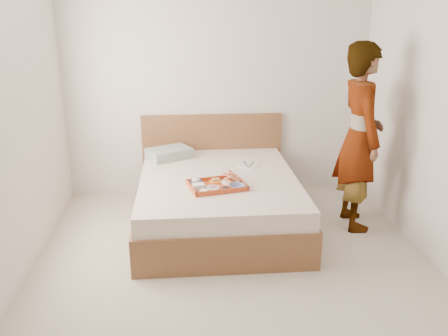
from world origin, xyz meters
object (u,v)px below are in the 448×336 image
bed (218,201)px  tray (217,185)px  dinner_plate (248,165)px  person (360,138)px

bed → tray: (-0.04, -0.31, 0.29)m
bed → tray: bearing=-96.5°
tray → dinner_plate: size_ratio=2.16×
bed → person: bearing=-4.0°
tray → person: size_ratio=0.28×
bed → tray: size_ratio=3.91×
tray → person: (1.42, 0.21, 0.37)m
tray → person: 1.49m
tray → dinner_plate: tray is taller
tray → dinner_plate: 0.73m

